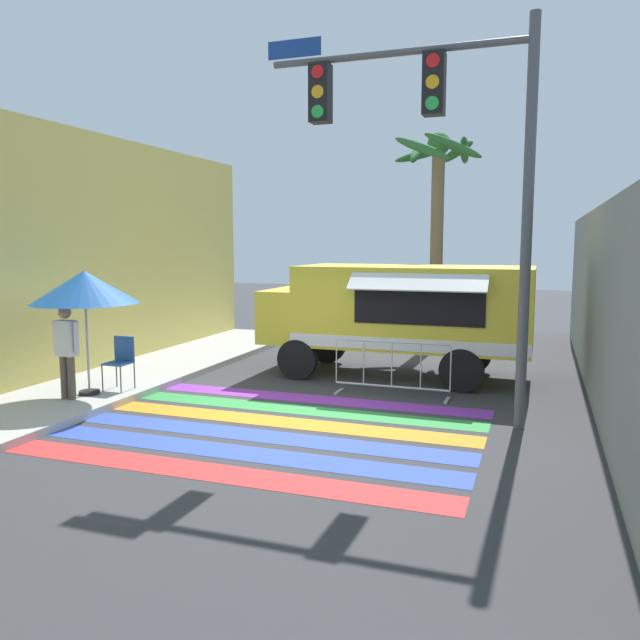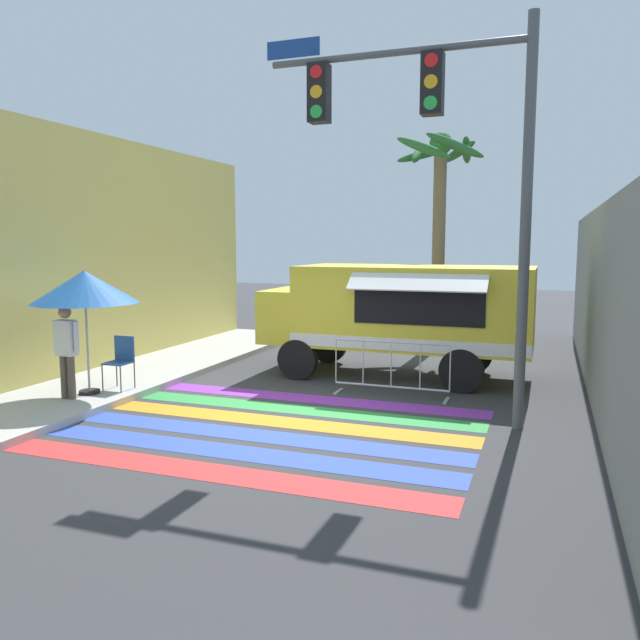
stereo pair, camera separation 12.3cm
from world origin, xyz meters
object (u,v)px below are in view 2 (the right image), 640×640
object	(u,v)px
vendor_person	(66,347)
palm_tree	(439,195)
patio_umbrella	(85,287)
barricade_front	(391,369)
traffic_signal_pole	(436,139)
food_truck	(394,309)
folding_chair	(121,357)

from	to	relation	value
vendor_person	palm_tree	world-z (taller)	palm_tree
patio_umbrella	vendor_person	distance (m)	1.07
vendor_person	palm_tree	bearing A→B (deg)	56.26
vendor_person	palm_tree	size ratio (longest dim) A/B	0.28
vendor_person	barricade_front	xyz separation A→B (m)	(5.07, 2.53, -0.52)
traffic_signal_pole	palm_tree	xyz separation A→B (m)	(-1.13, 7.29, -0.28)
food_truck	vendor_person	world-z (taller)	food_truck
palm_tree	barricade_front	bearing A→B (deg)	-88.13
food_truck	patio_umbrella	size ratio (longest dim) A/B	2.52
food_truck	folding_chair	world-z (taller)	food_truck
traffic_signal_pole	palm_tree	distance (m)	7.38
patio_umbrella	barricade_front	size ratio (longest dim) A/B	1.02
food_truck	barricade_front	xyz separation A→B (m)	(0.37, -1.74, -0.91)
food_truck	barricade_front	size ratio (longest dim) A/B	2.58
traffic_signal_pole	vendor_person	bearing A→B (deg)	-168.31
vendor_person	palm_tree	xyz separation A→B (m)	(4.87, 8.53, 3.02)
vendor_person	food_truck	bearing A→B (deg)	38.29
traffic_signal_pole	folding_chair	size ratio (longest dim) A/B	6.25
vendor_person	barricade_front	size ratio (longest dim) A/B	0.75
food_truck	barricade_front	distance (m)	2.00
food_truck	vendor_person	size ratio (longest dim) A/B	3.44
folding_chair	vendor_person	distance (m)	1.07
vendor_person	barricade_front	distance (m)	5.69
patio_umbrella	palm_tree	xyz separation A→B (m)	(4.78, 8.12, 2.04)
food_truck	palm_tree	world-z (taller)	palm_tree
folding_chair	vendor_person	xyz separation A→B (m)	(-0.38, -0.94, 0.32)
patio_umbrella	folding_chair	world-z (taller)	patio_umbrella
food_truck	palm_tree	xyz separation A→B (m)	(0.18, 4.26, 2.64)
patio_umbrella	barricade_front	distance (m)	5.61
traffic_signal_pole	barricade_front	size ratio (longest dim) A/B	2.81
patio_umbrella	barricade_front	bearing A→B (deg)	22.99
traffic_signal_pole	food_truck	bearing A→B (deg)	113.44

